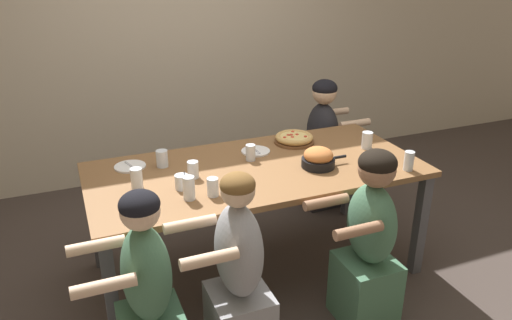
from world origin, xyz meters
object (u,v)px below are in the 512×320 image
empty_plate_b (256,151)px  diner_far_right (322,148)px  pizza_board_main (294,139)px  drinking_glass_e (213,188)px  drinking_glass_h (162,159)px  empty_plate_a (130,166)px  drinking_glass_b (367,141)px  drinking_glass_d (189,189)px  drinking_glass_f (137,180)px  drinking_glass_c (193,171)px  skillet_bowl (318,158)px  drinking_glass_g (251,153)px  diner_near_left (148,302)px  diner_near_midright (369,245)px  cocktail_glass_blue (182,183)px  drinking_glass_a (409,162)px  diner_near_midleft (238,280)px

empty_plate_b → diner_far_right: bearing=30.9°
pizza_board_main → drinking_glass_e: (-0.82, -0.60, 0.02)m
pizza_board_main → drinking_glass_h: 1.00m
empty_plate_a → drinking_glass_b: drinking_glass_b is taller
empty_plate_a → drinking_glass_d: (0.25, -0.59, 0.06)m
drinking_glass_f → diner_far_right: 1.89m
drinking_glass_e → drinking_glass_c: bearing=97.9°
pizza_board_main → skillet_bowl: 0.46m
pizza_board_main → diner_far_right: diner_far_right is taller
drinking_glass_g → diner_near_left: size_ratio=0.10×
drinking_glass_d → drinking_glass_f: drinking_glass_d is taller
drinking_glass_f → diner_near_midright: (1.19, -0.71, -0.32)m
drinking_glass_b → drinking_glass_h: (-1.44, 0.23, -0.01)m
drinking_glass_d → drinking_glass_e: (0.14, -0.01, -0.02)m
empty_plate_a → drinking_glass_d: drinking_glass_d is taller
empty_plate_a → diner_near_midright: bearing=-41.4°
empty_plate_a → drinking_glass_f: drinking_glass_f is taller
empty_plate_b → drinking_glass_d: bearing=-139.8°
drinking_glass_c → diner_near_left: (-0.45, -0.73, -0.33)m
drinking_glass_e → drinking_glass_g: size_ratio=1.00×
drinking_glass_f → drinking_glass_d: bearing=-44.9°
empty_plate_b → diner_near_left: (-0.97, -0.98, -0.29)m
skillet_bowl → drinking_glass_e: 0.78m
pizza_board_main → drinking_glass_f: drinking_glass_f is taller
empty_plate_b → cocktail_glass_blue: 0.74m
cocktail_glass_blue → drinking_glass_c: bearing=50.2°
empty_plate_a → drinking_glass_d: bearing=-67.4°
cocktail_glass_blue → drinking_glass_b: bearing=6.0°
drinking_glass_f → drinking_glass_h: bearing=52.0°
empty_plate_b → drinking_glass_b: size_ratio=1.68×
drinking_glass_a → empty_plate_b: bearing=140.6°
pizza_board_main → drinking_glass_a: drinking_glass_a is taller
drinking_glass_c → empty_plate_b: bearing=25.6°
pizza_board_main → diner_near_midleft: (-0.83, -1.05, -0.32)m
drinking_glass_f → diner_near_midright: diner_near_midright is taller
pizza_board_main → drinking_glass_e: 1.02m
cocktail_glass_blue → diner_near_midleft: diner_near_midleft is taller
drinking_glass_d → diner_far_right: 1.80m
empty_plate_a → empty_plate_b: same height
drinking_glass_c → drinking_glass_e: bearing=-82.1°
empty_plate_a → empty_plate_b: (0.87, -0.06, 0.00)m
skillet_bowl → diner_near_midright: bearing=-87.1°
drinking_glass_d → diner_near_midleft: 0.59m
diner_near_left → diner_far_right: bearing=-50.6°
drinking_glass_f → diner_near_midright: size_ratio=0.12×
drinking_glass_a → drinking_glass_f: bearing=167.0°
drinking_glass_g → drinking_glass_h: (-0.58, 0.12, -0.00)m
drinking_glass_h → drinking_glass_d: bearing=-85.3°
drinking_glass_f → diner_near_midleft: 0.87m
empty_plate_b → drinking_glass_f: drinking_glass_f is taller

